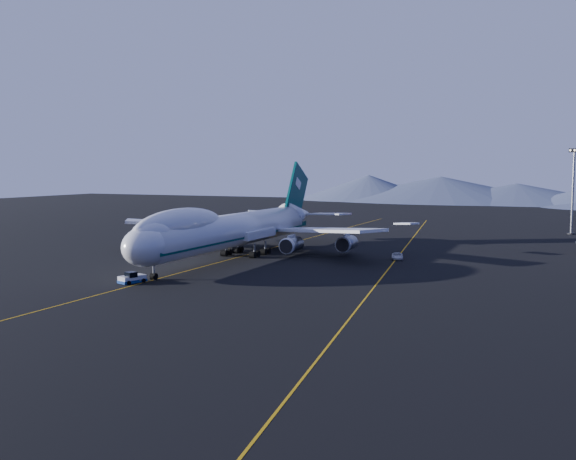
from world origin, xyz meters
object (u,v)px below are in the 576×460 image
at_px(pushback_tug, 132,279).
at_px(service_van, 397,256).
at_px(boeing_747, 233,229).
at_px(floodlight_mast, 573,191).

height_order(pushback_tug, service_van, pushback_tug).
distance_m(boeing_747, pushback_tug, 30.65).
xyz_separation_m(boeing_747, pushback_tug, (-1.45, -30.17, -5.24)).
xyz_separation_m(pushback_tug, floodlight_mast, (62.78, 107.87, 11.11)).
height_order(boeing_747, floodlight_mast, floodlight_mast).
relative_size(boeing_747, service_van, 15.72).
relative_size(boeing_747, floodlight_mast, 3.14).
bearing_deg(service_van, boeing_747, -172.56).
bearing_deg(service_van, pushback_tug, -140.85).
distance_m(pushback_tug, floodlight_mast, 125.30).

